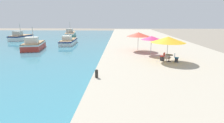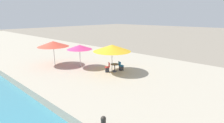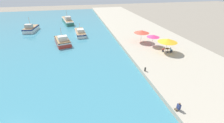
% 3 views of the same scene
% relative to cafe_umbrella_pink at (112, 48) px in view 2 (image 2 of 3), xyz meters
% --- Properties ---
extents(quay_promenade, '(16.00, 90.00, 0.64)m').
position_rel_cafe_umbrella_pink_xyz_m(quay_promenade, '(0.77, 16.31, -2.64)').
color(quay_promenade, '#B2A893').
rests_on(quay_promenade, ground_plane).
extents(cafe_umbrella_pink, '(3.58, 3.58, 2.63)m').
position_rel_cafe_umbrella_pink_xyz_m(cafe_umbrella_pink, '(0.00, 0.00, 0.00)').
color(cafe_umbrella_pink, '#B7B7B7').
rests_on(cafe_umbrella_pink, quay_promenade).
extents(cafe_umbrella_white, '(2.60, 2.60, 2.35)m').
position_rel_cafe_umbrella_pink_xyz_m(cafe_umbrella_white, '(-1.09, 3.53, -0.19)').
color(cafe_umbrella_white, '#B7B7B7').
rests_on(cafe_umbrella_white, quay_promenade).
extents(cafe_umbrella_striped, '(3.33, 3.33, 2.61)m').
position_rel_cafe_umbrella_pink_xyz_m(cafe_umbrella_striped, '(-2.43, 6.37, 0.00)').
color(cafe_umbrella_striped, '#B7B7B7').
rests_on(cafe_umbrella_striped, quay_promenade).
extents(cafe_table, '(0.80, 0.80, 0.74)m').
position_rel_cafe_umbrella_pink_xyz_m(cafe_table, '(0.18, -0.19, -1.78)').
color(cafe_table, '#333338').
rests_on(cafe_table, quay_promenade).
extents(cafe_chair_left, '(0.53, 0.51, 0.91)m').
position_rel_cafe_umbrella_pink_xyz_m(cafe_chair_left, '(0.87, -0.41, -1.99)').
color(cafe_chair_left, '#2D2D33').
rests_on(cafe_chair_left, quay_promenade).
extents(cafe_chair_right, '(0.58, 0.57, 0.91)m').
position_rel_cafe_umbrella_pink_xyz_m(cafe_chair_right, '(-0.41, 0.23, -1.99)').
color(cafe_chair_right, '#2D2D33').
rests_on(cafe_chair_right, quay_promenade).
extents(mooring_bollard, '(0.26, 0.26, 0.65)m').
position_rel_cafe_umbrella_pink_xyz_m(mooring_bollard, '(-6.84, -5.70, -1.97)').
color(mooring_bollard, '#2D2823').
rests_on(mooring_bollard, quay_promenade).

